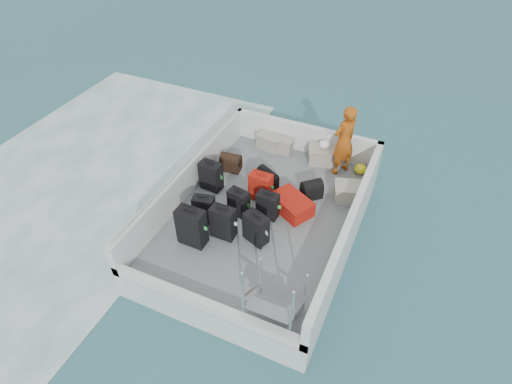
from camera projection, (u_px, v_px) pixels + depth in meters
ground at (263, 235)px, 9.06m from camera, size 160.00×160.00×0.00m
wake_foam at (85, 176)px, 10.55m from camera, size 10.00×10.00×0.00m
ferry_hull at (264, 225)px, 8.86m from camera, size 3.60×5.00×0.60m
deck at (264, 214)px, 8.66m from camera, size 3.30×4.70×0.02m
deck_fittings at (274, 216)px, 8.08m from camera, size 3.60×5.00×0.90m
suitcase_0 at (192, 227)px, 7.81m from camera, size 0.53×0.30×0.80m
suitcase_1 at (204, 210)px, 8.29m from camera, size 0.46×0.33×0.62m
suitcase_2 at (211, 176)px, 9.04m from camera, size 0.48×0.31×0.66m
suitcase_3 at (223, 223)px, 7.97m from camera, size 0.46×0.27×0.69m
suitcase_4 at (238, 203)px, 8.45m from camera, size 0.43×0.30×0.59m
suitcase_5 at (261, 187)px, 8.80m from camera, size 0.46×0.29×0.63m
suitcase_6 at (256, 229)px, 7.90m from camera, size 0.52×0.41×0.63m
suitcase_7 at (268, 206)px, 8.40m from camera, size 0.43×0.25×0.59m
suitcase_8 at (292, 205)px, 8.62m from camera, size 0.99×0.88×0.33m
duffel_0 at (231, 163)px, 9.66m from camera, size 0.48×0.34×0.32m
duffel_1 at (267, 179)px, 9.23m from camera, size 0.55×0.48×0.32m
duffel_2 at (311, 191)px, 8.95m from camera, size 0.51×0.51×0.32m
crate_0 at (270, 141)px, 10.30m from camera, size 0.62×0.48×0.34m
crate_1 at (281, 144)px, 10.21m from camera, size 0.57×0.40×0.33m
crate_2 at (323, 156)px, 9.84m from camera, size 0.72×0.60×0.38m
crate_3 at (349, 193)px, 8.85m from camera, size 0.70×0.58×0.36m
yellow_bag at (361, 169)px, 9.58m from camera, size 0.28×0.26×0.22m
white_bag at (324, 146)px, 9.66m from camera, size 0.24×0.24×0.18m
passenger at (344, 141)px, 9.17m from camera, size 0.66×0.72×1.65m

